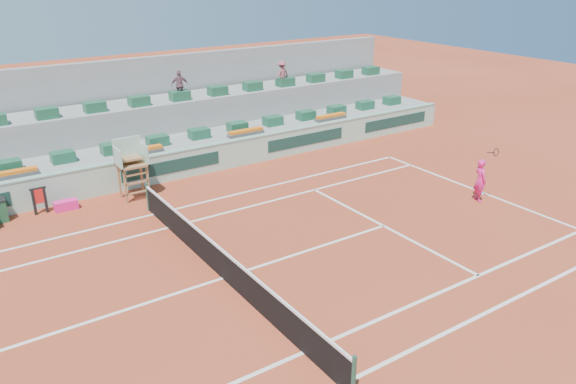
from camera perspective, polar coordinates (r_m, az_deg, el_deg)
name	(u,v)px	position (r m, az deg, el deg)	size (l,w,h in m)	color
ground	(223,278)	(16.86, -6.64, -8.71)	(90.00, 90.00, 0.00)	maroon
seating_tier_lower	(108,161)	(25.83, -17.82, 3.02)	(36.00, 4.00, 1.20)	gray
seating_tier_upper	(95,137)	(27.10, -18.99, 5.31)	(36.00, 2.40, 2.60)	gray
stadium_back_wall	(83,110)	(28.39, -20.12, 7.79)	(36.00, 0.40, 4.40)	gray
player_bag	(66,205)	(22.70, -21.63, -1.26)	(0.83, 0.37, 0.37)	#F72084
spectator_mid	(180,85)	(27.38, -10.93, 10.61)	(0.82, 0.34, 1.40)	#7B525C
spectator_right	(282,74)	(29.97, -0.63, 11.93)	(0.87, 0.50, 1.35)	#934951
court_lines	(223,278)	(16.86, -6.64, -8.69)	(23.89, 11.09, 0.01)	silver
tennis_net	(222,263)	(16.60, -6.72, -7.15)	(0.10, 11.97, 1.10)	black
advertising_hoarding	(125,175)	(23.82, -16.21, 1.70)	(36.00, 0.34, 1.26)	#9CC4AD
umpire_chair	(131,160)	(22.61, -15.69, 3.11)	(1.10, 0.90, 2.40)	brown
seat_row_lower	(112,148)	(24.75, -17.42, 4.26)	(32.90, 0.60, 0.44)	#1B5235
seat_row_upper	(95,107)	(26.17, -19.04, 8.19)	(32.90, 0.60, 0.44)	#1B5235
flower_planters	(81,162)	(23.69, -20.25, 2.88)	(26.80, 0.36, 0.28)	#4B4B4B
towel_rack	(39,199)	(22.57, -23.94, -0.61)	(0.58, 0.10, 1.03)	black
tennis_player	(480,180)	(22.94, 18.94, 1.17)	(0.60, 0.92, 2.28)	#F72084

